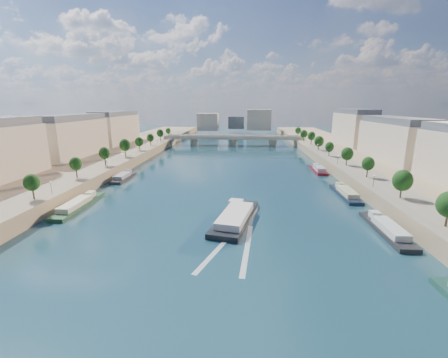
# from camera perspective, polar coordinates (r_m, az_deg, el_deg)

# --- Properties ---
(ground) EXTENTS (700.00, 700.00, 0.00)m
(ground) POSITION_cam_1_polar(r_m,az_deg,el_deg) (121.81, -0.08, -1.51)
(ground) COLOR #0B2532
(ground) RESTS_ON ground
(quay_left) EXTENTS (44.00, 520.00, 5.00)m
(quay_left) POSITION_cam_1_polar(r_m,az_deg,el_deg) (144.63, -29.87, 0.11)
(quay_left) COLOR #9E8460
(quay_left) RESTS_ON ground
(quay_right) EXTENTS (44.00, 520.00, 5.00)m
(quay_right) POSITION_cam_1_polar(r_m,az_deg,el_deg) (137.14, 31.52, -0.77)
(quay_right) COLOR #9E8460
(quay_right) RESTS_ON ground
(pave_left) EXTENTS (14.00, 520.00, 0.10)m
(pave_left) POSITION_cam_1_polar(r_m,az_deg,el_deg) (136.44, -24.73, 1.07)
(pave_left) COLOR gray
(pave_left) RESTS_ON quay_left
(pave_right) EXTENTS (14.00, 520.00, 0.10)m
(pave_right) POSITION_cam_1_polar(r_m,az_deg,el_deg) (130.17, 25.83, 0.37)
(pave_right) COLOR gray
(pave_right) RESTS_ON quay_right
(trees_left) EXTENTS (4.80, 268.80, 8.26)m
(trees_left) POSITION_cam_1_polar(r_m,az_deg,el_deg) (136.25, -23.83, 3.48)
(trees_left) COLOR #382B1E
(trees_left) RESTS_ON ground
(trees_right) EXTENTS (4.80, 268.80, 8.26)m
(trees_right) POSITION_cam_1_polar(r_m,az_deg,el_deg) (137.55, 23.77, 3.57)
(trees_right) COLOR #382B1E
(trees_right) RESTS_ON ground
(lamps_left) EXTENTS (0.36, 200.36, 4.28)m
(lamps_left) POSITION_cam_1_polar(r_m,az_deg,el_deg) (125.18, -25.15, 1.23)
(lamps_left) COLOR black
(lamps_left) RESTS_ON ground
(lamps_right) EXTENTS (0.36, 200.36, 4.28)m
(lamps_right) POSITION_cam_1_polar(r_m,az_deg,el_deg) (132.55, 23.36, 2.07)
(lamps_right) COLOR black
(lamps_right) RESTS_ON ground
(buildings_left) EXTENTS (16.00, 226.00, 23.20)m
(buildings_left) POSITION_cam_1_polar(r_m,az_deg,el_deg) (159.54, -32.09, 6.09)
(buildings_left) COLOR #C4AF96
(buildings_left) RESTS_ON ground
(buildings_right) EXTENTS (16.00, 226.00, 23.20)m
(buildings_right) POSITION_cam_1_polar(r_m,az_deg,el_deg) (151.54, 34.48, 5.45)
(buildings_right) COLOR #C4AF96
(buildings_right) RESTS_ON ground
(skyline) EXTENTS (79.00, 42.00, 22.00)m
(skyline) POSITION_cam_1_polar(r_m,az_deg,el_deg) (337.12, 2.84, 11.00)
(skyline) COLOR #C4AF96
(skyline) RESTS_ON ground
(bridge) EXTENTS (112.00, 12.00, 8.15)m
(bridge) POSITION_cam_1_polar(r_m,az_deg,el_deg) (244.90, 1.77, 7.60)
(bridge) COLOR #C1B79E
(bridge) RESTS_ON ground
(tour_barge) EXTENTS (14.37, 30.36, 3.97)m
(tour_barge) POSITION_cam_1_polar(r_m,az_deg,el_deg) (86.91, 2.16, -7.26)
(tour_barge) COLOR black
(tour_barge) RESTS_ON ground
(wake) EXTENTS (13.04, 26.00, 0.04)m
(wake) POSITION_cam_1_polar(r_m,az_deg,el_deg) (72.24, 1.82, -12.86)
(wake) COLOR silver
(wake) RESTS_ON ground
(moored_barges_left) EXTENTS (5.00, 158.39, 3.60)m
(moored_barges_left) POSITION_cam_1_polar(r_m,az_deg,el_deg) (83.82, -36.82, -11.28)
(moored_barges_left) COLOR #161832
(moored_barges_left) RESTS_ON ground
(moored_barges_right) EXTENTS (5.00, 166.48, 3.60)m
(moored_barges_right) POSITION_cam_1_polar(r_m,az_deg,el_deg) (88.36, 29.18, -8.97)
(moored_barges_right) COLOR black
(moored_barges_right) RESTS_ON ground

